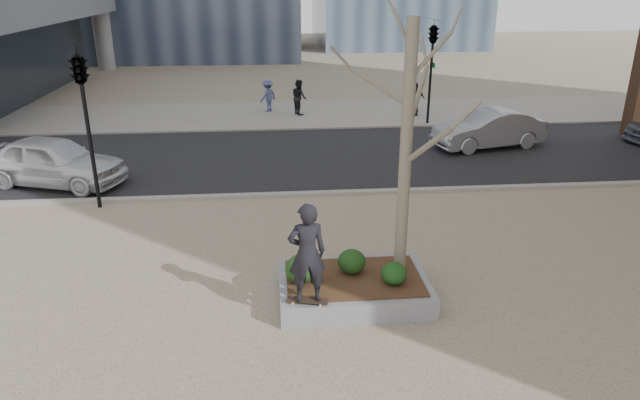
{
  "coord_description": "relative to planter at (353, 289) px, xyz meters",
  "views": [
    {
      "loc": [
        -0.59,
        -10.02,
        6.11
      ],
      "look_at": [
        0.5,
        2.0,
        1.4
      ],
      "focal_mm": 32.0,
      "sensor_mm": 36.0,
      "label": 1
    }
  ],
  "objects": [
    {
      "name": "planter_mulch",
      "position": [
        0.0,
        0.0,
        0.25
      ],
      "size": [
        2.7,
        1.7,
        0.04
      ],
      "primitive_type": "cube",
      "color": "#382314",
      "rests_on": "planter"
    },
    {
      "name": "far_sidewalk",
      "position": [
        -1.0,
        17.0,
        -0.21
      ],
      "size": [
        60.0,
        6.0,
        0.02
      ],
      "primitive_type": "cube",
      "color": "gray",
      "rests_on": "ground"
    },
    {
      "name": "street",
      "position": [
        -1.0,
        10.0,
        -0.21
      ],
      "size": [
        60.0,
        8.0,
        0.02
      ],
      "primitive_type": "cube",
      "color": "black",
      "rests_on": "ground"
    },
    {
      "name": "shrub_right",
      "position": [
        0.75,
        -0.31,
        0.48
      ],
      "size": [
        0.51,
        0.51,
        0.43
      ],
      "primitive_type": "ellipsoid",
      "color": "#123510",
      "rests_on": "planter_mulch"
    },
    {
      "name": "pedestrian_c",
      "position": [
        5.28,
        16.08,
        0.58
      ],
      "size": [
        0.95,
        0.49,
        1.56
      ],
      "primitive_type": "imported",
      "rotation": [
        0.0,
        0.0,
        3.26
      ],
      "color": "black",
      "rests_on": "far_sidewalk"
    },
    {
      "name": "shrub_left",
      "position": [
        -1.05,
        -0.07,
        0.54
      ],
      "size": [
        0.66,
        0.66,
        0.56
      ],
      "primitive_type": "ellipsoid",
      "color": "#183511",
      "rests_on": "planter_mulch"
    },
    {
      "name": "skateboarder",
      "position": [
        -0.99,
        -0.83,
        1.26
      ],
      "size": [
        0.75,
        0.53,
        1.93
      ],
      "primitive_type": "imported",
      "rotation": [
        0.0,
        0.0,
        3.24
      ],
      "color": "black",
      "rests_on": "skateboard"
    },
    {
      "name": "car_silver",
      "position": [
        6.74,
        10.54,
        0.5
      ],
      "size": [
        4.53,
        2.42,
        1.42
      ],
      "primitive_type": "imported",
      "rotation": [
        0.0,
        0.0,
        4.94
      ],
      "color": "#93959A",
      "rests_on": "street"
    },
    {
      "name": "ground",
      "position": [
        -1.0,
        0.0,
        -0.23
      ],
      "size": [
        120.0,
        120.0,
        0.0
      ],
      "primitive_type": "plane",
      "color": "tan",
      "rests_on": "ground"
    },
    {
      "name": "police_car",
      "position": [
        -8.35,
        7.64,
        0.56
      ],
      "size": [
        4.86,
        3.17,
        1.54
      ],
      "primitive_type": "imported",
      "rotation": [
        0.0,
        0.0,
        1.24
      ],
      "color": "silver",
      "rests_on": "street"
    },
    {
      "name": "pedestrian_a",
      "position": [
        -0.14,
        16.9,
        0.62
      ],
      "size": [
        0.87,
        0.97,
        1.65
      ],
      "primitive_type": "imported",
      "rotation": [
        0.0,
        0.0,
        1.94
      ],
      "color": "black",
      "rests_on": "far_sidewalk"
    },
    {
      "name": "pedestrian_b",
      "position": [
        -1.61,
        17.67,
        0.57
      ],
      "size": [
        1.09,
        1.12,
        1.53
      ],
      "primitive_type": "imported",
      "rotation": [
        0.0,
        0.0,
        3.97
      ],
      "color": "#444D7A",
      "rests_on": "far_sidewalk"
    },
    {
      "name": "traffic_light_far",
      "position": [
        5.5,
        14.6,
        2.02
      ],
      "size": [
        0.6,
        2.48,
        4.5
      ],
      "primitive_type": null,
      "color": "black",
      "rests_on": "ground"
    },
    {
      "name": "planter",
      "position": [
        0.0,
        0.0,
        0.0
      ],
      "size": [
        3.0,
        2.0,
        0.45
      ],
      "primitive_type": "cube",
      "color": "gray",
      "rests_on": "ground"
    },
    {
      "name": "shrub_middle",
      "position": [
        -0.01,
        0.22,
        0.51
      ],
      "size": [
        0.58,
        0.58,
        0.49
      ],
      "primitive_type": "ellipsoid",
      "color": "black",
      "rests_on": "planter_mulch"
    },
    {
      "name": "skateboard",
      "position": [
        -0.99,
        -0.83,
        0.26
      ],
      "size": [
        0.81,
        0.38,
        0.08
      ],
      "primitive_type": null,
      "rotation": [
        0.0,
        0.0,
        -0.24
      ],
      "color": "black",
      "rests_on": "planter"
    },
    {
      "name": "sycamore_tree",
      "position": [
        1.0,
        0.3,
        3.56
      ],
      "size": [
        2.8,
        2.8,
        6.6
      ],
      "primitive_type": null,
      "color": "gray",
      "rests_on": "planter_mulch"
    },
    {
      "name": "traffic_light_near",
      "position": [
        -6.5,
        5.6,
        2.02
      ],
      "size": [
        0.6,
        2.48,
        4.5
      ],
      "primitive_type": null,
      "color": "black",
      "rests_on": "ground"
    }
  ]
}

